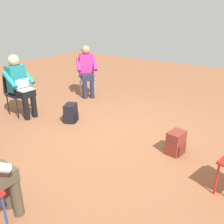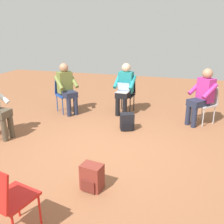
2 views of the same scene
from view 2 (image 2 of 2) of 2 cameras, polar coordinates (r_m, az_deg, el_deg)
ground_plane at (r=4.54m, az=-1.40°, el=-8.25°), size 14.00×14.00×0.00m
chair_southwest at (r=6.46m, az=-10.87°, el=4.44°), size 0.58×0.58×0.85m
chair_west at (r=6.36m, az=3.37°, el=4.52°), size 0.46×0.43×0.85m
chair_east at (r=2.79m, az=-22.99°, el=-17.38°), size 0.51×0.48×0.85m
chair_northwest at (r=5.94m, az=20.77°, el=2.24°), size 0.58×0.58×0.85m
person_with_laptop at (r=6.16m, az=2.93°, el=5.93°), size 0.54×0.52×1.24m
person_in_olive at (r=6.26m, az=-10.35°, el=5.89°), size 0.63×0.63×1.24m
person_in_magenta at (r=5.76m, az=19.91°, el=3.91°), size 0.63×0.63×1.24m
backpack_near_laptop_user at (r=3.46m, az=-4.58°, el=-14.87°), size 0.28×0.31×0.36m
backpack_by_empty_chair at (r=5.27m, az=3.44°, el=-2.43°), size 0.31×0.34×0.36m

